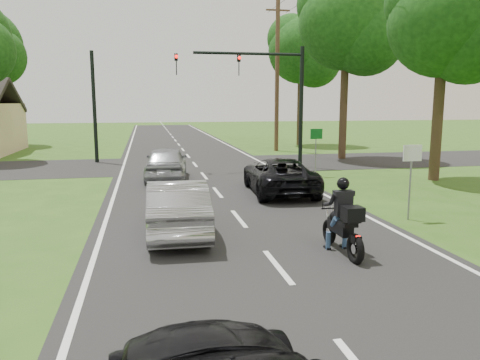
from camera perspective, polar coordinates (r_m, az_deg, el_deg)
name	(u,v)px	position (r m, az deg, el deg)	size (l,w,h in m)	color
ground	(278,267)	(9.64, 4.61, -10.53)	(140.00, 140.00, 0.00)	#2C5217
road	(210,183)	(19.15, -3.66, -0.42)	(8.00, 100.00, 0.01)	black
cross_road	(195,164)	(25.04, -5.53, 1.90)	(60.00, 7.00, 0.01)	black
motorcycle_rider	(343,224)	(10.45, 12.49, -5.25)	(0.56, 1.99, 1.71)	black
dark_suv	(279,175)	(17.11, 4.80, 0.59)	(2.14, 4.64, 1.29)	black
silver_sedan	(177,207)	(11.85, -7.67, -3.28)	(1.44, 4.14, 1.36)	#9E9DA2
silver_suv	(166,163)	(20.16, -8.98, 2.07)	(1.70, 4.23, 1.44)	#9DA0A4
traffic_signal	(266,85)	(23.45, 3.13, 11.53)	(6.38, 0.44, 6.00)	black
signal_pole_far	(94,108)	(26.83, -17.33, 8.44)	(0.20, 0.20, 6.00)	black
utility_pole_far	(277,75)	(31.96, 4.55, 12.67)	(1.60, 0.28, 10.00)	brown
sign_white	(412,164)	(13.84, 20.20, 1.86)	(0.55, 0.07, 2.12)	slate
sign_green	(316,141)	(21.10, 9.26, 4.75)	(0.55, 0.07, 2.12)	slate
tree_row_c	(452,28)	(21.58, 24.48, 16.50)	(4.80, 4.65, 8.76)	#332316
tree_row_d	(353,27)	(28.29, 13.64, 17.64)	(5.76, 5.58, 10.45)	#332316
tree_row_e	(306,54)	(36.68, 8.01, 14.94)	(5.28, 5.12, 9.61)	#332316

